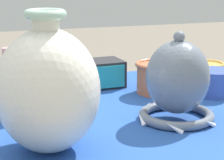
# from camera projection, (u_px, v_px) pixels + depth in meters

# --- Properties ---
(display_table) EXTENTS (1.06, 0.77, 0.72)m
(display_table) POSITION_uv_depth(u_px,v_px,m) (103.00, 140.00, 1.12)
(display_table) COLOR brown
(display_table) RESTS_ON ground_plane
(vase_tall_bulbous) EXTENTS (0.20, 0.20, 0.28)m
(vase_tall_bulbous) POSITION_uv_depth(u_px,v_px,m) (48.00, 90.00, 0.84)
(vase_tall_bulbous) COLOR white
(vase_tall_bulbous) RESTS_ON display_table
(vase_dome_bell) EXTENTS (0.19, 0.19, 0.22)m
(vase_dome_bell) POSITION_uv_depth(u_px,v_px,m) (177.00, 83.00, 1.02)
(vase_dome_bell) COLOR slate
(vase_dome_bell) RESTS_ON display_table
(mosaic_tile_box) EXTENTS (0.17, 0.12, 0.08)m
(mosaic_tile_box) POSITION_uv_depth(u_px,v_px,m) (96.00, 74.00, 1.33)
(mosaic_tile_box) COLOR #232328
(mosaic_tile_box) RESTS_ON display_table
(jar_round_rose) EXTENTS (0.09, 0.09, 0.17)m
(jar_round_rose) POSITION_uv_depth(u_px,v_px,m) (12.00, 87.00, 1.04)
(jar_round_rose) COLOR #D19399
(jar_round_rose) RESTS_ON display_table
(pot_squat_charcoal) EXTENTS (0.14, 0.14, 0.05)m
(pot_squat_charcoal) POSITION_uv_depth(u_px,v_px,m) (3.00, 90.00, 1.21)
(pot_squat_charcoal) COLOR #2D2D33
(pot_squat_charcoal) RESTS_ON display_table
(pot_squat_cobalt) EXTENTS (0.11, 0.11, 0.07)m
(pot_squat_cobalt) POSITION_uv_depth(u_px,v_px,m) (215.00, 83.00, 1.24)
(pot_squat_cobalt) COLOR #3851A8
(pot_squat_cobalt) RESTS_ON display_table
(cup_wide_terracotta) EXTENTS (0.13, 0.13, 0.09)m
(cup_wide_terracotta) POSITION_uv_depth(u_px,v_px,m) (158.00, 77.00, 1.26)
(cup_wide_terracotta) COLOR #BC6642
(cup_wide_terracotta) RESTS_ON display_table
(cup_wide_ochre) EXTENTS (0.11, 0.11, 0.06)m
(cup_wide_ochre) POSITION_uv_depth(u_px,v_px,m) (207.00, 71.00, 1.40)
(cup_wide_ochre) COLOR gold
(cup_wide_ochre) RESTS_ON display_table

